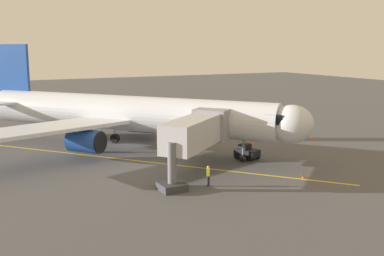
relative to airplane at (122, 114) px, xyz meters
name	(u,v)px	position (x,y,z in m)	size (l,w,h in m)	color
ground_plane	(124,145)	(-0.77, -2.15, -4.00)	(220.00, 220.00, 0.00)	#4C4C4F
apron_lead_in_line	(145,162)	(-0.18, 6.22, -4.00)	(0.24, 40.00, 0.01)	yellow
airplane	(122,114)	(0.00, 0.00, 0.00)	(32.15, 33.77, 11.50)	silver
jet_bridge	(199,132)	(-3.08, 12.11, -0.24)	(10.02, 8.88, 5.40)	#B7B7BC
ground_crew_marshaller	(208,176)	(-1.83, 16.04, -3.12)	(0.43, 0.47, 1.71)	#23232D
ground_crew_wing_walker	(215,131)	(-12.22, -0.90, -3.12)	(0.47, 0.41, 1.71)	#23232D
tug_near_nose	(247,152)	(-9.79, 9.78, -3.30)	(2.23, 2.68, 1.50)	black
safety_cone_nose_left	(313,138)	(-22.10, 5.81, -3.73)	(0.32, 0.32, 0.55)	#F2590F
safety_cone_nose_right	(253,142)	(-14.39, 4.23, -3.73)	(0.32, 0.32, 0.55)	#F2590F
safety_cone_wing_port	(303,175)	(-10.33, 17.77, -3.73)	(0.32, 0.32, 0.55)	#F2590F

